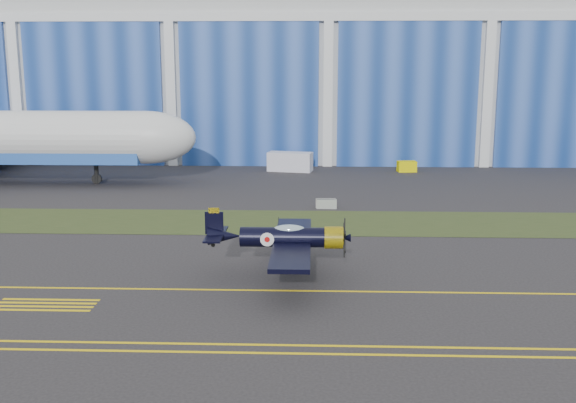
{
  "coord_description": "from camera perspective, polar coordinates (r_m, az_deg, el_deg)",
  "views": [
    {
      "loc": [
        -2.12,
        -45.71,
        14.02
      ],
      "look_at": [
        -4.03,
        6.58,
        3.44
      ],
      "focal_mm": 42.0,
      "sensor_mm": 36.0,
      "label": 1
    }
  ],
  "objects": [
    {
      "name": "taxiway_centreline",
      "position": [
        43.1,
        4.84,
        -7.58
      ],
      "size": [
        200.0,
        0.2,
        0.02
      ],
      "primitive_type": "cube",
      "color": "yellow",
      "rests_on": "ground"
    },
    {
      "name": "barrier_a",
      "position": [
        67.74,
        3.21,
        -0.15
      ],
      "size": [
        2.02,
        0.66,
        0.9
      ],
      "primitive_type": "cube",
      "rotation": [
        0.0,
        0.0,
        0.03
      ],
      "color": "gray",
      "rests_on": "ground"
    },
    {
      "name": "edge_line_far",
      "position": [
        35.19,
        5.49,
        -12.09
      ],
      "size": [
        80.0,
        0.2,
        0.02
      ],
      "primitive_type": "cube",
      "color": "yellow",
      "rests_on": "ground"
    },
    {
      "name": "barrier_b",
      "position": [
        67.35,
        3.29,
        -0.22
      ],
      "size": [
        2.01,
        0.65,
        0.9
      ],
      "primitive_type": "cube",
      "rotation": [
        0.0,
        0.0,
        -0.02
      ],
      "color": "#949B92",
      "rests_on": "ground"
    },
    {
      "name": "ground",
      "position": [
        47.86,
        4.56,
        -5.64
      ],
      "size": [
        260.0,
        260.0,
        0.0
      ],
      "primitive_type": "plane",
      "color": "#2E2B2E",
      "rests_on": "ground"
    },
    {
      "name": "hangar",
      "position": [
        117.52,
        3.19,
        11.87
      ],
      "size": [
        220.0,
        45.7,
        30.0
      ],
      "color": "silver",
      "rests_on": "ground"
    },
    {
      "name": "warbird",
      "position": [
        44.75,
        -0.42,
        -3.04
      ],
      "size": [
        10.81,
        13.05,
        3.87
      ],
      "rotation": [
        0.0,
        0.0,
        -0.0
      ],
      "color": "black",
      "rests_on": "ground"
    },
    {
      "name": "edge_line_near",
      "position": [
        34.27,
        5.59,
        -12.76
      ],
      "size": [
        80.0,
        0.2,
        0.02
      ],
      "primitive_type": "cube",
      "color": "yellow",
      "rests_on": "ground"
    },
    {
      "name": "hold_short_ladder",
      "position": [
        43.16,
        -19.84,
        -8.22
      ],
      "size": [
        6.0,
        2.4,
        0.02
      ],
      "primitive_type": null,
      "color": "yellow",
      "rests_on": "ground"
    },
    {
      "name": "grass_median",
      "position": [
        61.36,
        4.01,
        -1.79
      ],
      "size": [
        260.0,
        10.0,
        0.02
      ],
      "primitive_type": "cube",
      "color": "#475128",
      "rests_on": "ground"
    },
    {
      "name": "tug",
      "position": [
        92.05,
        10.01,
        2.94
      ],
      "size": [
        2.61,
        1.81,
        1.43
      ],
      "primitive_type": "cube",
      "rotation": [
        0.0,
        0.0,
        0.12
      ],
      "color": "#ECDE00",
      "rests_on": "ground"
    },
    {
      "name": "shipping_container",
      "position": [
        91.09,
        0.18,
        3.39
      ],
      "size": [
        6.27,
        3.52,
        2.56
      ],
      "primitive_type": "cube",
      "rotation": [
        0.0,
        0.0,
        -0.2
      ],
      "color": "silver",
      "rests_on": "ground"
    }
  ]
}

